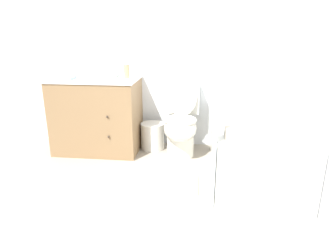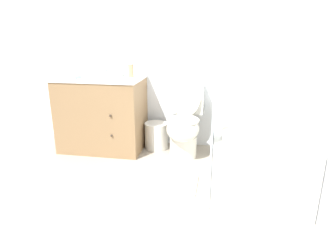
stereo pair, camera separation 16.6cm
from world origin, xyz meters
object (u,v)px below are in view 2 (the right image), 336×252
object	(u,v)px
bath_towel_folded	(242,136)
bath_mat	(167,182)
tissue_box	(116,71)
hand_towel_folded	(67,75)
bathtub	(255,149)
wastebasket	(156,136)
soap_dispenser	(131,71)
toilet	(184,123)
vanity_cabinet	(102,113)
sink_faucet	(106,71)

from	to	relation	value
bath_towel_folded	bath_mat	world-z (taller)	bath_towel_folded
tissue_box	hand_towel_folded	bearing A→B (deg)	-153.71
bathtub	bath_mat	world-z (taller)	bathtub
wastebasket	soap_dispenser	distance (m)	0.82
hand_towel_folded	toilet	bearing A→B (deg)	5.46
vanity_cabinet	tissue_box	world-z (taller)	tissue_box
tissue_box	bathtub	bearing A→B (deg)	-18.51
toilet	tissue_box	world-z (taller)	tissue_box
bath_towel_folded	vanity_cabinet	bearing A→B (deg)	147.76
sink_faucet	toilet	xyz separation A→B (m)	(0.97, -0.24, -0.52)
bathtub	soap_dispenser	size ratio (longest dim) A/B	8.51
wastebasket	bath_mat	world-z (taller)	wastebasket
vanity_cabinet	tissue_box	size ratio (longest dim) A/B	6.71
bath_mat	vanity_cabinet	bearing A→B (deg)	140.80
toilet	bath_towel_folded	size ratio (longest dim) A/B	2.85
toilet	bath_mat	world-z (taller)	toilet
vanity_cabinet	toilet	xyz separation A→B (m)	(0.97, -0.04, -0.06)
toilet	bathtub	xyz separation A→B (m)	(0.73, -0.40, -0.10)
vanity_cabinet	bathtub	bearing A→B (deg)	-14.41
toilet	hand_towel_folded	distance (m)	1.38
bathtub	toilet	bearing A→B (deg)	151.42
vanity_cabinet	tissue_box	distance (m)	0.51
bath_mat	bathtub	bearing A→B (deg)	20.61
toilet	hand_towel_folded	world-z (taller)	hand_towel_folded
bath_mat	tissue_box	bearing A→B (deg)	132.12
hand_towel_folded	bath_towel_folded	bearing A→B (deg)	-23.59
soap_dispenser	vanity_cabinet	bearing A→B (deg)	-178.23
bathtub	hand_towel_folded	xyz separation A→B (m)	(-2.00, 0.27, 0.61)
toilet	bath_towel_folded	world-z (taller)	toilet
vanity_cabinet	wastebasket	size ratio (longest dim) A/B	3.08
toilet	vanity_cabinet	bearing A→B (deg)	177.72
wastebasket	tissue_box	distance (m)	0.88
sink_faucet	wastebasket	world-z (taller)	sink_faucet
vanity_cabinet	bath_towel_folded	size ratio (longest dim) A/B	3.22
wastebasket	soap_dispenser	size ratio (longest dim) A/B	1.84
toilet	soap_dispenser	distance (m)	0.82
soap_dispenser	bath_towel_folded	world-z (taller)	soap_dispenser
bath_towel_folded	toilet	bearing A→B (deg)	121.20
sink_faucet	wastebasket	distance (m)	0.97
sink_faucet	bath_towel_folded	distance (m)	1.94
hand_towel_folded	bath_towel_folded	distance (m)	2.02
bathtub	hand_towel_folded	distance (m)	2.11
vanity_cabinet	hand_towel_folded	world-z (taller)	hand_towel_folded
toilet	wastebasket	world-z (taller)	toilet
wastebasket	bath_mat	xyz separation A→B (m)	(0.28, -0.83, -0.15)
wastebasket	vanity_cabinet	bearing A→B (deg)	-171.12
wastebasket	tissue_box	xyz separation A→B (m)	(-0.45, -0.02, 0.75)
toilet	soap_dispenser	world-z (taller)	soap_dispenser
toilet	wastebasket	bearing A→B (deg)	158.52
toilet	bathtub	bearing A→B (deg)	-28.58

